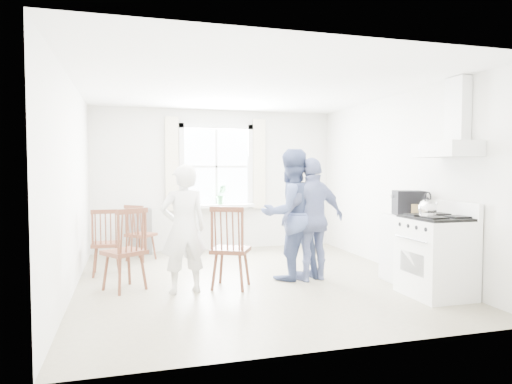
{
  "coord_description": "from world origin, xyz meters",
  "views": [
    {
      "loc": [
        -1.59,
        -5.92,
        1.52
      ],
      "look_at": [
        0.13,
        0.2,
        1.19
      ],
      "focal_mm": 32.0,
      "sensor_mm": 36.0,
      "label": 1
    }
  ],
  "objects_px": {
    "windsor_chair_a": "(106,235)",
    "gas_stove": "(436,256)",
    "low_cabinet": "(406,248)",
    "person_mid": "(291,214)",
    "stereo_stack": "(408,203)",
    "person_left": "(184,229)",
    "person_right": "(313,219)",
    "windsor_chair_c": "(129,240)",
    "windsor_chair_b": "(228,238)"
  },
  "relations": [
    {
      "from": "windsor_chair_a",
      "to": "gas_stove",
      "type": "bearing_deg",
      "value": -29.01
    },
    {
      "from": "gas_stove",
      "to": "low_cabinet",
      "type": "height_order",
      "value": "gas_stove"
    },
    {
      "from": "gas_stove",
      "to": "person_mid",
      "type": "bearing_deg",
      "value": 137.2
    },
    {
      "from": "stereo_stack",
      "to": "person_left",
      "type": "bearing_deg",
      "value": 174.01
    },
    {
      "from": "person_left",
      "to": "person_mid",
      "type": "distance_m",
      "value": 1.53
    },
    {
      "from": "windsor_chair_a",
      "to": "person_right",
      "type": "height_order",
      "value": "person_right"
    },
    {
      "from": "low_cabinet",
      "to": "person_left",
      "type": "xyz_separation_m",
      "value": [
        -2.93,
        0.27,
        0.33
      ]
    },
    {
      "from": "stereo_stack",
      "to": "person_right",
      "type": "distance_m",
      "value": 1.27
    },
    {
      "from": "low_cabinet",
      "to": "person_left",
      "type": "bearing_deg",
      "value": 174.82
    },
    {
      "from": "low_cabinet",
      "to": "stereo_stack",
      "type": "height_order",
      "value": "stereo_stack"
    },
    {
      "from": "person_right",
      "to": "gas_stove",
      "type": "bearing_deg",
      "value": 121.16
    },
    {
      "from": "low_cabinet",
      "to": "person_right",
      "type": "height_order",
      "value": "person_right"
    },
    {
      "from": "stereo_stack",
      "to": "windsor_chair_c",
      "type": "bearing_deg",
      "value": 171.48
    },
    {
      "from": "stereo_stack",
      "to": "windsor_chair_a",
      "type": "xyz_separation_m",
      "value": [
        -3.87,
        1.45,
        -0.48
      ]
    },
    {
      "from": "low_cabinet",
      "to": "person_right",
      "type": "xyz_separation_m",
      "value": [
        -1.17,
        0.43,
        0.38
      ]
    },
    {
      "from": "person_mid",
      "to": "person_left",
      "type": "bearing_deg",
      "value": 0.65
    },
    {
      "from": "stereo_stack",
      "to": "windsor_chair_c",
      "type": "height_order",
      "value": "stereo_stack"
    },
    {
      "from": "windsor_chair_b",
      "to": "windsor_chair_c",
      "type": "bearing_deg",
      "value": 167.9
    },
    {
      "from": "stereo_stack",
      "to": "person_mid",
      "type": "bearing_deg",
      "value": 157.01
    },
    {
      "from": "person_mid",
      "to": "person_right",
      "type": "bearing_deg",
      "value": 141.8
    },
    {
      "from": "stereo_stack",
      "to": "person_right",
      "type": "bearing_deg",
      "value": 158.09
    },
    {
      "from": "windsor_chair_a",
      "to": "person_left",
      "type": "xyz_separation_m",
      "value": [
        0.95,
        -1.15,
        0.2
      ]
    },
    {
      "from": "gas_stove",
      "to": "windsor_chair_b",
      "type": "bearing_deg",
      "value": 157.9
    },
    {
      "from": "gas_stove",
      "to": "windsor_chair_a",
      "type": "distance_m",
      "value": 4.36
    },
    {
      "from": "person_left",
      "to": "person_right",
      "type": "distance_m",
      "value": 1.77
    },
    {
      "from": "gas_stove",
      "to": "person_left",
      "type": "bearing_deg",
      "value": 161.35
    },
    {
      "from": "gas_stove",
      "to": "person_mid",
      "type": "height_order",
      "value": "person_mid"
    },
    {
      "from": "person_mid",
      "to": "person_right",
      "type": "xyz_separation_m",
      "value": [
        0.27,
        -0.14,
        -0.06
      ]
    },
    {
      "from": "windsor_chair_a",
      "to": "person_mid",
      "type": "distance_m",
      "value": 2.6
    },
    {
      "from": "gas_stove",
      "to": "windsor_chair_b",
      "type": "height_order",
      "value": "gas_stove"
    },
    {
      "from": "windsor_chair_c",
      "to": "low_cabinet",
      "type": "bearing_deg",
      "value": -7.86
    },
    {
      "from": "gas_stove",
      "to": "person_right",
      "type": "relative_size",
      "value": 0.67
    },
    {
      "from": "gas_stove",
      "to": "person_mid",
      "type": "distance_m",
      "value": 1.91
    },
    {
      "from": "low_cabinet",
      "to": "windsor_chair_b",
      "type": "height_order",
      "value": "windsor_chair_b"
    },
    {
      "from": "gas_stove",
      "to": "windsor_chair_c",
      "type": "relative_size",
      "value": 1.07
    },
    {
      "from": "stereo_stack",
      "to": "person_mid",
      "type": "distance_m",
      "value": 1.56
    },
    {
      "from": "windsor_chair_b",
      "to": "person_mid",
      "type": "relative_size",
      "value": 0.6
    },
    {
      "from": "windsor_chair_c",
      "to": "person_left",
      "type": "height_order",
      "value": "person_left"
    },
    {
      "from": "stereo_stack",
      "to": "windsor_chair_c",
      "type": "relative_size",
      "value": 0.43
    },
    {
      "from": "person_left",
      "to": "person_mid",
      "type": "relative_size",
      "value": 0.88
    },
    {
      "from": "windsor_chair_a",
      "to": "windsor_chair_b",
      "type": "distance_m",
      "value": 1.91
    },
    {
      "from": "windsor_chair_c",
      "to": "person_mid",
      "type": "distance_m",
      "value": 2.15
    },
    {
      "from": "windsor_chair_a",
      "to": "person_right",
      "type": "bearing_deg",
      "value": -20.0
    },
    {
      "from": "low_cabinet",
      "to": "stereo_stack",
      "type": "distance_m",
      "value": 0.61
    },
    {
      "from": "windsor_chair_a",
      "to": "person_left",
      "type": "relative_size",
      "value": 0.61
    },
    {
      "from": "windsor_chair_b",
      "to": "person_right",
      "type": "bearing_deg",
      "value": 8.86
    },
    {
      "from": "gas_stove",
      "to": "person_right",
      "type": "distance_m",
      "value": 1.61
    },
    {
      "from": "windsor_chair_a",
      "to": "windsor_chair_b",
      "type": "bearing_deg",
      "value": -38.05
    },
    {
      "from": "low_cabinet",
      "to": "person_left",
      "type": "height_order",
      "value": "person_left"
    },
    {
      "from": "stereo_stack",
      "to": "person_left",
      "type": "relative_size",
      "value": 0.28
    }
  ]
}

